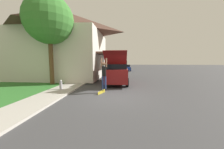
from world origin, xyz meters
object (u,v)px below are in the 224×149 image
lawn_tree_near (49,20)px  skateboard (101,92)px  car_down_street (126,68)px  suv_parked (117,71)px  skateboarder (104,73)px  lawn_tree_far (90,35)px  fire_hydrant (61,85)px

lawn_tree_near → skateboard: (4.76, -2.48, -5.34)m
lawn_tree_near → car_down_street: 18.11m
suv_parked → car_down_street: 14.89m
skateboarder → skateboard: 1.24m
lawn_tree_near → suv_parked: 7.15m
car_down_street → lawn_tree_far: bearing=-123.9°
suv_parked → car_down_street: (1.17, 14.83, -0.48)m
suv_parked → skateboarder: 3.62m
lawn_tree_far → skateboarder: (3.65, -10.23, -4.46)m
lawn_tree_far → suv_parked: (4.32, -6.67, -4.63)m
lawn_tree_far → skateboard: bearing=-71.4°
suv_parked → car_down_street: bearing=85.5°
lawn_tree_far → skateboarder: size_ratio=3.81×
lawn_tree_near → lawn_tree_far: size_ratio=0.97×
lawn_tree_far → car_down_street: bearing=56.1°
lawn_tree_far → fire_hydrant: lawn_tree_far is taller
lawn_tree_far → fire_hydrant: 11.33m
lawn_tree_far → fire_hydrant: (0.57, -9.98, -5.33)m
skateboard → suv_parked: bearing=77.8°
lawn_tree_far → car_down_street: lawn_tree_far is taller
lawn_tree_far → car_down_street: 11.09m
skateboarder → lawn_tree_near: bearing=155.1°
lawn_tree_far → skateboard: lawn_tree_far is taller
skateboarder → fire_hydrant: 3.21m
skateboard → lawn_tree_far: bearing=108.6°
skateboard → skateboarder: bearing=54.1°
suv_parked → car_down_street: suv_parked is taller
lawn_tree_near → skateboard: bearing=-27.5°
lawn_tree_near → skateboard: lawn_tree_near is taller
lawn_tree_far → car_down_street: size_ratio=1.86×
car_down_street → skateboard: (-1.98, -18.59, -0.57)m
car_down_street → skateboard: size_ratio=5.31×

